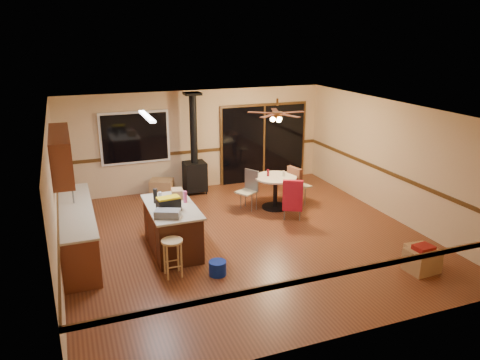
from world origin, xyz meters
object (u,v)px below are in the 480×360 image
bar_stool (173,258)px  dining_table (275,186)px  chair_near (293,195)px  kitchen_island (172,228)px  box_corner_a (422,261)px  blue_bucket (218,268)px  box_corner_b (418,254)px  wood_stove (195,166)px  toolbox_grey (168,214)px  toolbox_black (169,205)px  box_under_window (162,188)px  chair_left (249,185)px  chair_right (295,182)px

bar_stool → dining_table: size_ratio=0.68×
chair_near → kitchen_island: bearing=-170.4°
box_corner_a → bar_stool: bearing=161.3°
blue_bucket → box_corner_b: box_corner_b is taller
wood_stove → blue_bucket: wood_stove is taller
wood_stove → toolbox_grey: wood_stove is taller
wood_stove → toolbox_black: wood_stove is taller
bar_stool → dining_table: 3.82m
toolbox_black → bar_stool: toolbox_black is taller
dining_table → box_corner_a: size_ratio=1.88×
bar_stool → dining_table: dining_table is taller
box_under_window → chair_left: bearing=-42.7°
wood_stove → toolbox_black: 3.57m
toolbox_black → box_corner_a: size_ratio=0.79×
box_corner_a → box_corner_b: size_ratio=1.29×
blue_bucket → wood_stove: bearing=79.4°
box_corner_a → chair_near: bearing=110.8°
wood_stove → chair_left: wood_stove is taller
toolbox_grey → box_under_window: (0.61, 3.63, -0.75)m
chair_left → box_corner_a: chair_left is taller
box_corner_b → toolbox_black: bearing=155.5°
kitchen_island → toolbox_grey: 0.76m
box_corner_a → box_under_window: bearing=122.2°
chair_left → box_corner_b: size_ratio=1.33×
chair_right → wood_stove: bearing=139.6°
kitchen_island → wood_stove: 3.33m
dining_table → box_corner_a: 3.90m
blue_bucket → chair_near: (2.30, 1.72, 0.47)m
blue_bucket → box_corner_b: 3.66m
box_corner_a → chair_right: bearing=98.8°
chair_left → box_corner_a: bearing=-66.2°
chair_near → box_under_window: chair_near is taller
dining_table → chair_left: 0.63m
kitchen_island → box_corner_b: size_ratio=4.10×
toolbox_black → chair_near: size_ratio=0.60×
chair_right → kitchen_island: bearing=-158.0°
box_corner_b → box_corner_a: bearing=-120.3°
wood_stove → toolbox_black: (-1.39, -3.28, 0.29)m
toolbox_black → chair_left: toolbox_black is taller
bar_stool → chair_near: 3.38m
chair_near → toolbox_grey: bearing=-161.4°
box_under_window → toolbox_black: bearing=-99.0°
kitchen_island → dining_table: kitchen_island is taller
toolbox_grey → chair_left: toolbox_grey is taller
dining_table → chair_right: bearing=0.3°
chair_near → dining_table: bearing=91.0°
kitchen_island → wood_stove: (1.30, 3.05, 0.28)m
bar_stool → kitchen_island: bearing=77.3°
toolbox_black → box_corner_b: (4.14, -1.88, -0.85)m
chair_near → box_corner_a: chair_near is taller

